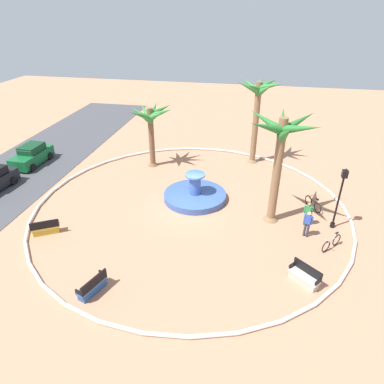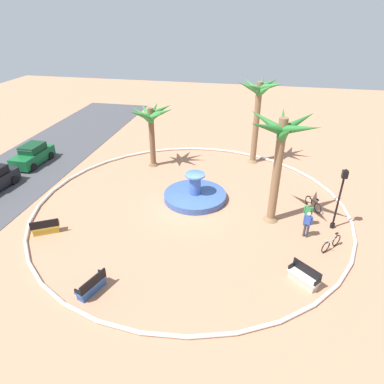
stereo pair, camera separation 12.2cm
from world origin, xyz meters
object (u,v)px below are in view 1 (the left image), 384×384
bench_east (92,287)px  bench_north (304,277)px  palm_tree_by_curb (151,121)px  parked_car_second (32,156)px  palm_tree_near_fountain (258,102)px  palm_tree_mid_plaza (281,146)px  fountain (195,195)px  person_cyclist_helmet (308,213)px  bench_west (46,229)px  bicycle_by_lamppost (313,204)px  person_cyclist_photo (308,223)px  bicycle_red_frame (331,243)px  lamppost (340,194)px

bench_east → bench_north: 10.32m
palm_tree_by_curb → parked_car_second: palm_tree_by_curb is taller
palm_tree_near_fountain → palm_tree_mid_plaza: size_ratio=1.02×
fountain → person_cyclist_helmet: fountain is taller
fountain → palm_tree_by_curb: 7.60m
palm_tree_by_curb → palm_tree_near_fountain: bearing=-74.0°
bench_west → bicycle_by_lamppost: size_ratio=1.07×
bench_north → person_cyclist_photo: (3.99, -0.44, 0.61)m
fountain → parked_car_second: size_ratio=1.09×
fountain → bicycle_red_frame: size_ratio=3.37×
lamppost → bicycle_red_frame: 3.00m
palm_tree_mid_plaza → person_cyclist_helmet: (-0.19, -2.15, -4.13)m
fountain → parked_car_second: bearing=77.9°
lamppost → person_cyclist_photo: size_ratio=2.38×
palm_tree_near_fountain → parked_car_second: 19.43m
fountain → bench_west: size_ratio=2.68×
palm_tree_near_fountain → parked_car_second: palm_tree_near_fountain is taller
person_cyclist_photo → bench_north: bearing=173.7°
palm_tree_by_curb → person_cyclist_helmet: 14.04m
person_cyclist_helmet → palm_tree_near_fountain: bearing=22.1°
bench_east → bicycle_red_frame: size_ratio=1.28×
palm_tree_mid_plaza → bench_east: 12.54m
bench_east → lamppost: (7.94, -12.14, 2.02)m
lamppost → person_cyclist_helmet: (-0.09, 1.59, -1.46)m
palm_tree_mid_plaza → person_cyclist_photo: palm_tree_mid_plaza is taller
lamppost → palm_tree_mid_plaza: bearing=88.5°
bench_east → person_cyclist_helmet: bearing=-53.3°
palm_tree_near_fountain → palm_tree_by_curb: (-2.38, 8.27, -1.29)m
bench_north → person_cyclist_helmet: (5.19, -0.57, 0.56)m
palm_tree_mid_plaza → bench_west: 14.67m
bench_east → person_cyclist_photo: (6.65, -10.41, 0.61)m
fountain → person_cyclist_photo: fountain is taller
palm_tree_by_curb → bicycle_red_frame: (-8.83, -13.12, -3.53)m
person_cyclist_photo → bench_west: bearing=100.3°
bicycle_red_frame → person_cyclist_photo: bearing=55.0°
bench_east → parked_car_second: bearing=42.1°
fountain → lamppost: (-1.73, -9.00, 2.08)m
person_cyclist_photo → palm_tree_mid_plaza: bearing=55.3°
palm_tree_by_curb → person_cyclist_helmet: size_ratio=3.19×
bench_west → palm_tree_by_curb: bearing=-17.9°
palm_tree_mid_plaza → bench_north: 7.32m
bench_north → person_cyclist_photo: 4.06m
palm_tree_near_fountain → lamppost: 10.82m
palm_tree_near_fountain → bench_north: 15.41m
bench_north → bicycle_red_frame: bench_north is taller
bicycle_by_lamppost → palm_tree_near_fountain: bearing=31.5°
person_cyclist_photo → bench_east: bearing=122.6°
person_cyclist_helmet → bench_north: bearing=173.7°
bicycle_red_frame → parked_car_second: size_ratio=0.32×
fountain → bench_east: size_ratio=2.62×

